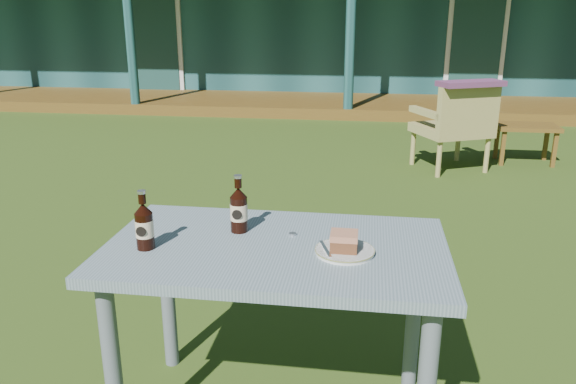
% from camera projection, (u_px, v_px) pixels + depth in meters
% --- Properties ---
extents(ground, '(80.00, 80.00, 0.00)m').
position_uv_depth(ground, '(316.00, 251.00, 3.70)').
color(ground, '#334916').
extents(pavilion, '(15.80, 8.30, 3.45)m').
position_uv_depth(pavilion, '(359.00, 7.00, 12.06)').
color(pavilion, '#1B4748').
rests_on(pavilion, ground).
extents(cafe_table, '(1.20, 0.70, 0.72)m').
position_uv_depth(cafe_table, '(276.00, 271.00, 2.00)').
color(cafe_table, slate).
rests_on(cafe_table, ground).
extents(plate, '(0.20, 0.20, 0.01)m').
position_uv_depth(plate, '(345.00, 251.00, 1.90)').
color(plate, silver).
rests_on(plate, cafe_table).
extents(cake_slice, '(0.09, 0.09, 0.06)m').
position_uv_depth(cake_slice, '(344.00, 241.00, 1.89)').
color(cake_slice, '#59321C').
rests_on(cake_slice, plate).
extents(fork, '(0.05, 0.14, 0.00)m').
position_uv_depth(fork, '(325.00, 249.00, 1.90)').
color(fork, silver).
rests_on(fork, plate).
extents(cola_bottle_near, '(0.06, 0.07, 0.22)m').
position_uv_depth(cola_bottle_near, '(239.00, 209.00, 2.07)').
color(cola_bottle_near, black).
rests_on(cola_bottle_near, cafe_table).
extents(cola_bottle_far, '(0.06, 0.06, 0.21)m').
position_uv_depth(cola_bottle_far, '(144.00, 226.00, 1.92)').
color(cola_bottle_far, black).
rests_on(cola_bottle_far, cafe_table).
extents(bottle_cap, '(0.03, 0.03, 0.01)m').
position_uv_depth(bottle_cap, '(293.00, 234.00, 2.06)').
color(bottle_cap, silver).
rests_on(bottle_cap, cafe_table).
extents(armchair_left, '(0.82, 0.80, 0.85)m').
position_uv_depth(armchair_left, '(456.00, 123.00, 5.43)').
color(armchair_left, '#9D914E').
rests_on(armchair_left, ground).
extents(floral_throw, '(0.66, 0.48, 0.05)m').
position_uv_depth(floral_throw, '(471.00, 83.00, 5.16)').
color(floral_throw, '#5F3052').
rests_on(floral_throw, armchair_left).
extents(side_table, '(0.60, 0.40, 0.40)m').
position_uv_depth(side_table, '(527.00, 130.00, 5.77)').
color(side_table, brown).
rests_on(side_table, ground).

